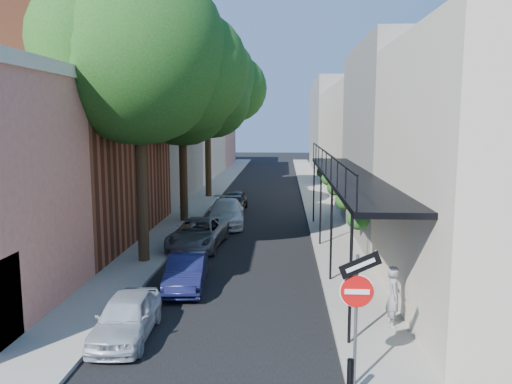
# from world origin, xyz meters

# --- Properties ---
(road_surface) EXTENTS (6.00, 64.00, 0.01)m
(road_surface) POSITION_xyz_m (0.00, 30.00, 0.01)
(road_surface) COLOR black
(road_surface) RESTS_ON ground
(sidewalk_left) EXTENTS (2.00, 64.00, 0.12)m
(sidewalk_left) POSITION_xyz_m (-4.00, 30.00, 0.06)
(sidewalk_left) COLOR gray
(sidewalk_left) RESTS_ON ground
(sidewalk_right) EXTENTS (2.00, 64.00, 0.12)m
(sidewalk_right) POSITION_xyz_m (4.00, 30.00, 0.06)
(sidewalk_right) COLOR gray
(sidewalk_right) RESTS_ON ground
(buildings_left) EXTENTS (10.10, 59.10, 12.00)m
(buildings_left) POSITION_xyz_m (-9.30, 28.76, 4.94)
(buildings_left) COLOR tan
(buildings_left) RESTS_ON ground
(buildings_right) EXTENTS (9.80, 55.00, 10.00)m
(buildings_right) POSITION_xyz_m (8.99, 29.49, 4.42)
(buildings_right) COLOR beige
(buildings_right) RESTS_ON ground
(sign_post) EXTENTS (0.89, 0.17, 2.99)m
(sign_post) POSITION_xyz_m (3.16, 0.97, 2.04)
(sign_post) COLOR #595B60
(sign_post) RESTS_ON ground
(bollard) EXTENTS (0.14, 0.14, 0.80)m
(bollard) POSITION_xyz_m (3.00, 0.50, 0.52)
(bollard) COLOR black
(bollard) RESTS_ON sidewalk_right
(oak_near) EXTENTS (7.48, 6.80, 11.42)m
(oak_near) POSITION_xyz_m (-3.37, 10.26, 7.88)
(oak_near) COLOR black
(oak_near) RESTS_ON ground
(oak_mid) EXTENTS (6.60, 6.00, 10.20)m
(oak_mid) POSITION_xyz_m (-3.42, 18.23, 7.06)
(oak_mid) COLOR black
(oak_mid) RESTS_ON ground
(oak_far) EXTENTS (7.70, 7.00, 11.90)m
(oak_far) POSITION_xyz_m (-3.35, 27.27, 8.26)
(oak_far) COLOR black
(oak_far) RESTS_ON ground
(parked_car_a) EXTENTS (1.47, 3.39, 1.14)m
(parked_car_a) POSITION_xyz_m (-2.35, 3.22, 0.57)
(parked_car_a) COLOR #B4BCC7
(parked_car_a) RESTS_ON ground
(parked_car_b) EXTENTS (1.49, 3.57, 1.15)m
(parked_car_b) POSITION_xyz_m (-1.56, 7.16, 0.57)
(parked_car_b) COLOR #121439
(parked_car_b) RESTS_ON ground
(parked_car_c) EXTENTS (2.37, 4.66, 1.26)m
(parked_car_c) POSITION_xyz_m (-2.09, 12.49, 0.63)
(parked_car_c) COLOR #585A60
(parked_car_c) RESTS_ON ground
(parked_car_d) EXTENTS (2.25, 4.77, 1.34)m
(parked_car_d) POSITION_xyz_m (-1.40, 17.38, 0.67)
(parked_car_d) COLOR silver
(parked_car_d) RESTS_ON ground
(parked_car_e) EXTENTS (1.57, 3.64, 1.22)m
(parked_car_e) POSITION_xyz_m (-1.40, 21.79, 0.61)
(parked_car_e) COLOR black
(parked_car_e) RESTS_ON ground
(pedestrian) EXTENTS (0.46, 0.64, 1.64)m
(pedestrian) POSITION_xyz_m (4.60, 4.08, 0.94)
(pedestrian) COLOR gray
(pedestrian) RESTS_ON sidewalk_right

